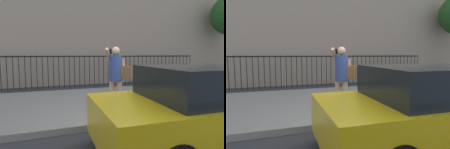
% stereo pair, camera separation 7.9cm
% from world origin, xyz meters
% --- Properties ---
extents(ground_plane, '(60.00, 60.00, 0.00)m').
position_xyz_m(ground_plane, '(0.00, 0.00, 0.00)').
color(ground_plane, '#333338').
extents(sidewalk, '(28.00, 4.40, 0.15)m').
position_xyz_m(sidewalk, '(0.00, 2.20, 0.07)').
color(sidewalk, gray).
rests_on(sidewalk, ground).
extents(iron_fence, '(12.03, 0.04, 1.60)m').
position_xyz_m(iron_fence, '(0.00, 5.90, 1.02)').
color(iron_fence, black).
rests_on(iron_fence, ground).
extents(taxi_yellow, '(4.25, 1.95, 1.45)m').
position_xyz_m(taxi_yellow, '(0.23, -1.33, 0.70)').
color(taxi_yellow, yellow).
rests_on(taxi_yellow, ground).
extents(pedestrian_on_phone, '(0.72, 0.58, 1.70)m').
position_xyz_m(pedestrian_on_phone, '(-0.71, 0.95, 1.14)').
color(pedestrian_on_phone, tan).
rests_on(pedestrian_on_phone, sidewalk).
extents(street_bench, '(1.60, 0.45, 0.95)m').
position_xyz_m(street_bench, '(3.80, 3.31, 0.65)').
color(street_bench, brown).
rests_on(street_bench, sidewalk).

